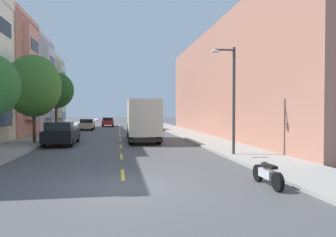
{
  "coord_description": "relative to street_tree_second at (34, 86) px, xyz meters",
  "views": [
    {
      "loc": [
        -0.16,
        -10.55,
        2.52
      ],
      "look_at": [
        4.46,
        18.83,
        1.78
      ],
      "focal_mm": 33.85,
      "sensor_mm": 36.0,
      "label": 1
    }
  ],
  "objects": [
    {
      "name": "townhouse_fourth_dove_grey",
      "position": [
        -7.26,
        15.75,
        1.14
      ],
      "size": [
        10.74,
        8.05,
        11.42
      ],
      "color": "#A8A8AD",
      "rests_on": "ground_plane"
    },
    {
      "name": "parked_wagon_burgundy",
      "position": [
        10.67,
        15.91,
        -3.56
      ],
      "size": [
        1.92,
        4.74,
        1.5
      ],
      "color": "maroon",
      "rests_on": "ground_plane"
    },
    {
      "name": "street_lamp",
      "position": [
        12.33,
        -8.37,
        -0.79
      ],
      "size": [
        1.35,
        0.28,
        5.84
      ],
      "color": "#38383D",
      "rests_on": "sidewalk_right"
    },
    {
      "name": "street_tree_second",
      "position": [
        0.0,
        0.0,
        0.0
      ],
      "size": [
        4.0,
        4.0,
        6.55
      ],
      "color": "#47331E",
      "rests_on": "sidewalk_left"
    },
    {
      "name": "lane_centerline_dashes",
      "position": [
        6.4,
        10.1,
        -4.36
      ],
      "size": [
        0.14,
        47.2,
        0.01
      ],
      "color": "yellow",
      "rests_on": "ground_plane"
    },
    {
      "name": "parked_pickup_black",
      "position": [
        2.14,
        -0.88,
        -3.54
      ],
      "size": [
        2.0,
        5.3,
        1.73
      ],
      "color": "black",
      "rests_on": "ground_plane"
    },
    {
      "name": "parked_suv_silver",
      "position": [
        10.7,
        25.52,
        -3.38
      ],
      "size": [
        2.02,
        4.83,
        1.93
      ],
      "color": "#B2B5BA",
      "rests_on": "ground_plane"
    },
    {
      "name": "delivery_box_truck",
      "position": [
        8.2,
        0.91,
        -2.45
      ],
      "size": [
        2.44,
        7.88,
        3.37
      ],
      "color": "beige",
      "rests_on": "ground_plane"
    },
    {
      "name": "parked_motorcycle",
      "position": [
        11.15,
        -15.07,
        -3.96
      ],
      "size": [
        0.62,
        2.05,
        0.9
      ],
      "color": "black",
      "rests_on": "ground_plane"
    },
    {
      "name": "sidewalk_left",
      "position": [
        -0.7,
        13.6,
        -4.3
      ],
      "size": [
        3.2,
        120.0,
        0.14
      ],
      "primitive_type": "cube",
      "color": "#99968E",
      "rests_on": "ground_plane"
    },
    {
      "name": "parked_suv_navy",
      "position": [
        10.63,
        31.88,
        -3.38
      ],
      "size": [
        2.0,
        4.82,
        1.93
      ],
      "color": "navy",
      "rests_on": "ground_plane"
    },
    {
      "name": "street_tree_third",
      "position": [
        0.0,
        8.52,
        0.21
      ],
      "size": [
        3.52,
        3.52,
        6.28
      ],
      "color": "#47331E",
      "rests_on": "sidewalk_left"
    },
    {
      "name": "townhouse_fifth_sage",
      "position": [
        -8.99,
        24.0,
        0.6
      ],
      "size": [
        14.2,
        8.05,
        10.34
      ],
      "color": "#99AD8E",
      "rests_on": "ground_plane"
    },
    {
      "name": "parked_sedan_champagne",
      "position": [
        2.15,
        17.56,
        -3.62
      ],
      "size": [
        1.82,
        4.51,
        1.43
      ],
      "color": "tan",
      "rests_on": "ground_plane"
    },
    {
      "name": "moving_red_sedan",
      "position": [
        4.6,
        26.56,
        -3.62
      ],
      "size": [
        1.8,
        4.5,
        1.43
      ],
      "color": "#AD1E1E",
      "rests_on": "ground_plane"
    },
    {
      "name": "ground_plane",
      "position": [
        6.4,
        15.6,
        -4.37
      ],
      "size": [
        160.0,
        160.0,
        0.0
      ],
      "primitive_type": "plane",
      "color": "#4C4C4F"
    },
    {
      "name": "apartment_block_opposite",
      "position": [
        20.1,
        5.6,
        0.92
      ],
      "size": [
        10.0,
        36.0,
        10.58
      ],
      "primitive_type": "cube",
      "color": "#B27560",
      "rests_on": "ground_plane"
    },
    {
      "name": "sidewalk_right",
      "position": [
        13.5,
        13.6,
        -4.3
      ],
      "size": [
        3.2,
        120.0,
        0.14
      ],
      "primitive_type": "cube",
      "color": "#99968E",
      "rests_on": "ground_plane"
    }
  ]
}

